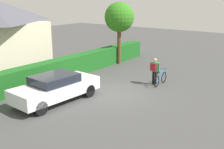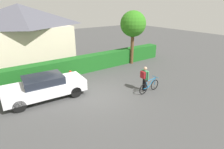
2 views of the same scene
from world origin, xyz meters
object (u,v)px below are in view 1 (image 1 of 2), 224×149
object	(u,v)px
person_rider	(154,69)
tree_kerbside	(119,18)
bicycle	(160,79)
parked_car_near	(56,87)
fire_hydrant	(67,78)

from	to	relation	value
person_rider	tree_kerbside	size ratio (longest dim) A/B	0.34
tree_kerbside	bicycle	bearing A→B (deg)	-120.63
parked_car_near	fire_hydrant	xyz separation A→B (m)	(2.19, 1.49, -0.33)
parked_car_near	fire_hydrant	size ratio (longest dim) A/B	5.62
person_rider	tree_kerbside	world-z (taller)	tree_kerbside
bicycle	person_rider	xyz separation A→B (m)	(-0.12, 0.34, 0.58)
bicycle	fire_hydrant	distance (m)	5.51
parked_car_near	bicycle	size ratio (longest dim) A/B	2.67
bicycle	person_rider	bearing A→B (deg)	109.55
parked_car_near	bicycle	bearing A→B (deg)	-27.98
person_rider	tree_kerbside	xyz separation A→B (m)	(3.13, 4.74, 2.57)
tree_kerbside	fire_hydrant	distance (m)	7.07
person_rider	fire_hydrant	size ratio (longest dim) A/B	1.96
parked_car_near	bicycle	distance (m)	6.23
parked_car_near	person_rider	world-z (taller)	person_rider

